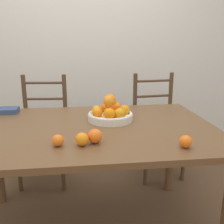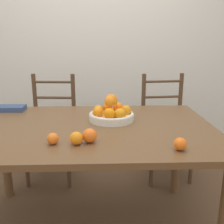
% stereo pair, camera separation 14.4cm
% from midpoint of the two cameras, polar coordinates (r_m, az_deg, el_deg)
% --- Properties ---
extents(wall_back, '(8.00, 0.06, 2.60)m').
position_cam_midpoint_polar(wall_back, '(3.12, -2.62, 15.21)').
color(wall_back, silver).
rests_on(wall_back, ground_plane).
extents(dining_table, '(1.60, 1.07, 0.77)m').
position_cam_midpoint_polar(dining_table, '(1.70, -2.81, -6.09)').
color(dining_table, brown).
rests_on(dining_table, ground_plane).
extents(fruit_bowl, '(0.30, 0.30, 0.18)m').
position_cam_midpoint_polar(fruit_bowl, '(1.77, 2.27, -0.20)').
color(fruit_bowl, silver).
rests_on(fruit_bowl, dining_table).
extents(orange_loose_0, '(0.08, 0.08, 0.08)m').
position_cam_midpoint_polar(orange_loose_0, '(1.39, -1.91, -5.19)').
color(orange_loose_0, orange).
rests_on(orange_loose_0, dining_table).
extents(orange_loose_1, '(0.06, 0.06, 0.06)m').
position_cam_midpoint_polar(orange_loose_1, '(1.36, 17.62, -6.70)').
color(orange_loose_1, orange).
rests_on(orange_loose_1, dining_table).
extents(orange_loose_2, '(0.07, 0.07, 0.07)m').
position_cam_midpoint_polar(orange_loose_2, '(1.37, -4.79, -5.76)').
color(orange_loose_2, orange).
rests_on(orange_loose_2, dining_table).
extents(orange_loose_3, '(0.06, 0.06, 0.06)m').
position_cam_midpoint_polar(orange_loose_3, '(1.39, -9.88, -5.78)').
color(orange_loose_3, orange).
rests_on(orange_loose_3, dining_table).
extents(chair_left, '(0.45, 0.43, 0.99)m').
position_cam_midpoint_polar(chair_left, '(2.56, -11.30, -4.12)').
color(chair_left, '#513823').
rests_on(chair_left, ground_plane).
extents(chair_right, '(0.46, 0.44, 0.99)m').
position_cam_midpoint_polar(chair_right, '(2.61, 13.04, -3.81)').
color(chair_right, '#513823').
rests_on(chair_right, ground_plane).
extents(book_stack, '(0.23, 0.13, 0.04)m').
position_cam_midpoint_polar(book_stack, '(2.16, -19.62, 0.75)').
color(book_stack, '#334770').
rests_on(book_stack, dining_table).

